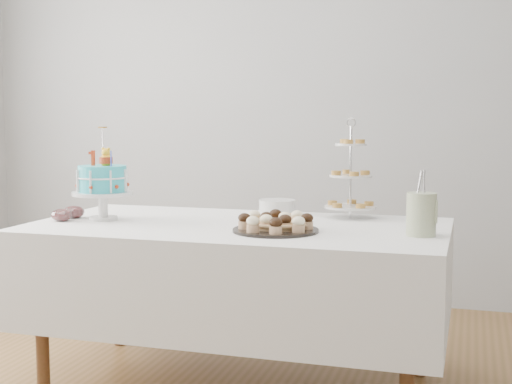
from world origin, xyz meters
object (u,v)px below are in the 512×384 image
(cupcake_tray, at_px, (276,222))
(pie, at_px, (279,224))
(plate_stack, at_px, (277,207))
(tiered_stand, at_px, (351,176))
(table, at_px, (238,272))
(pastry_plate, at_px, (282,219))
(utensil_pitcher, at_px, (421,212))
(jam_bowl_b, at_px, (74,212))
(jam_bowl_a, at_px, (62,215))
(birthday_cake, at_px, (103,195))

(cupcake_tray, xyz_separation_m, pie, (0.00, 0.05, -0.02))
(plate_stack, bearing_deg, tiered_stand, -5.16)
(table, relative_size, pastry_plate, 8.48)
(pie, bearing_deg, utensil_pitcher, 2.63)
(table, distance_m, jam_bowl_b, 0.88)
(jam_bowl_a, bearing_deg, cupcake_tray, -0.52)
(utensil_pitcher, bearing_deg, birthday_cake, -163.47)
(cupcake_tray, height_order, jam_bowl_a, cupcake_tray)
(cupcake_tray, relative_size, jam_bowl_a, 3.73)
(tiered_stand, relative_size, pastry_plate, 2.18)
(jam_bowl_a, bearing_deg, pastry_plate, 15.54)
(cupcake_tray, relative_size, jam_bowl_b, 3.61)
(plate_stack, relative_size, utensil_pitcher, 0.67)
(cupcake_tray, xyz_separation_m, pastry_plate, (-0.05, 0.29, -0.03))
(cupcake_tray, height_order, pastry_plate, cupcake_tray)
(birthday_cake, distance_m, cupcake_tray, 0.90)
(tiered_stand, relative_size, jam_bowl_a, 4.90)
(utensil_pitcher, bearing_deg, table, -168.10)
(utensil_pitcher, bearing_deg, tiered_stand, 147.40)
(table, xyz_separation_m, utensil_pitcher, (0.84, -0.08, 0.33))
(tiered_stand, distance_m, jam_bowl_a, 1.41)
(pastry_plate, bearing_deg, jam_bowl_b, -170.24)
(pastry_plate, bearing_deg, plate_stack, 110.17)
(jam_bowl_a, height_order, jam_bowl_b, jam_bowl_b)
(pie, relative_size, utensil_pitcher, 1.01)
(plate_stack, height_order, utensil_pitcher, utensil_pitcher)
(birthday_cake, xyz_separation_m, jam_bowl_b, (-0.17, 0.02, -0.09))
(jam_bowl_a, distance_m, utensil_pitcher, 1.68)
(table, distance_m, tiered_stand, 0.73)
(birthday_cake, bearing_deg, pastry_plate, 10.75)
(cupcake_tray, bearing_deg, plate_stack, 104.55)
(jam_bowl_a, xyz_separation_m, utensil_pitcher, (1.68, 0.07, 0.07))
(table, height_order, pie, pie)
(cupcake_tray, bearing_deg, pastry_plate, 99.22)
(plate_stack, xyz_separation_m, jam_bowl_a, (-0.92, -0.55, -0.01))
(jam_bowl_b, bearing_deg, plate_stack, 25.51)
(table, bearing_deg, pie, -25.78)
(cupcake_tray, height_order, pie, cupcake_tray)
(birthday_cake, bearing_deg, tiered_stand, 18.41)
(plate_stack, distance_m, pastry_plate, 0.28)
(jam_bowl_a, distance_m, jam_bowl_b, 0.11)
(table, relative_size, utensil_pitcher, 6.91)
(birthday_cake, bearing_deg, jam_bowl_b, 172.40)
(table, xyz_separation_m, cupcake_tray, (0.23, -0.16, 0.27))
(table, bearing_deg, plate_stack, 78.33)
(table, relative_size, birthday_cake, 4.26)
(birthday_cake, height_order, jam_bowl_a, birthday_cake)
(pie, bearing_deg, jam_bowl_b, 176.25)
(table, height_order, cupcake_tray, cupcake_tray)
(pie, xyz_separation_m, plate_stack, (-0.15, 0.51, 0.01))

